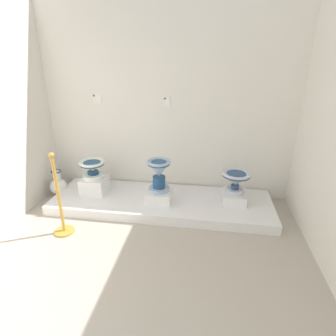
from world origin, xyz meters
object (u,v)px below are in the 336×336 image
at_px(antique_toilet_leftmost, 159,172).
at_px(antique_toilet_squat_floral, 236,179).
at_px(plinth_block_leftmost, 159,195).
at_px(stanchion_post_near_left, 61,209).
at_px(info_placard_first, 97,98).
at_px(decorative_vase_companion, 58,185).
at_px(plinth_block_tall_cobalt, 95,185).
at_px(plinth_block_squat_floral, 234,197).
at_px(info_placard_second, 167,102).
at_px(antique_toilet_tall_cobalt, 93,168).

xyz_separation_m(antique_toilet_leftmost, antique_toilet_squat_floral, (1.06, 0.14, -0.10)).
bearing_deg(plinth_block_leftmost, stanchion_post_near_left, -145.49).
relative_size(antique_toilet_squat_floral, info_placard_first, 2.77).
bearing_deg(decorative_vase_companion, plinth_block_leftmost, -5.41).
distance_m(plinth_block_tall_cobalt, stanchion_post_near_left, 0.86).
bearing_deg(plinth_block_tall_cobalt, antique_toilet_squat_floral, 1.10).
height_order(plinth_block_squat_floral, stanchion_post_near_left, stanchion_post_near_left).
xyz_separation_m(plinth_block_tall_cobalt, info_placard_second, (1.04, 0.47, 1.20)).
height_order(antique_toilet_leftmost, info_placard_first, info_placard_first).
relative_size(info_placard_first, stanchion_post_near_left, 0.13).
bearing_deg(decorative_vase_companion, stanchion_post_near_left, -58.22).
relative_size(antique_toilet_tall_cobalt, antique_toilet_squat_floral, 0.93).
bearing_deg(info_placard_first, antique_toilet_tall_cobalt, -86.82).
bearing_deg(antique_toilet_tall_cobalt, plinth_block_leftmost, -5.76).
distance_m(antique_toilet_leftmost, info_placard_second, 1.04).
height_order(antique_toilet_tall_cobalt, stanchion_post_near_left, stanchion_post_near_left).
xyz_separation_m(plinth_block_leftmost, info_placard_second, (0.02, 0.57, 1.24)).
relative_size(info_placard_second, decorative_vase_companion, 0.37).
relative_size(plinth_block_tall_cobalt, info_placard_first, 2.51).
distance_m(antique_toilet_leftmost, decorative_vase_companion, 1.71).
bearing_deg(info_placard_first, antique_toilet_leftmost, -28.84).
xyz_separation_m(antique_toilet_leftmost, info_placard_first, (-1.04, 0.57, 0.90)).
xyz_separation_m(plinth_block_squat_floral, stanchion_post_near_left, (-2.15, -0.89, 0.13)).
bearing_deg(info_placard_second, decorative_vase_companion, -165.97).
bearing_deg(antique_toilet_leftmost, info_placard_first, 151.16).
bearing_deg(plinth_block_tall_cobalt, stanchion_post_near_left, -94.84).
relative_size(plinth_block_squat_floral, antique_toilet_squat_floral, 0.95).
height_order(plinth_block_tall_cobalt, antique_toilet_tall_cobalt, antique_toilet_tall_cobalt).
xyz_separation_m(plinth_block_tall_cobalt, antique_toilet_squat_floral, (2.08, 0.04, 0.23)).
bearing_deg(decorative_vase_companion, antique_toilet_leftmost, -5.41).
bearing_deg(info_placard_first, info_placard_second, -0.00).
distance_m(info_placard_first, stanchion_post_near_left, 1.75).
height_order(antique_toilet_squat_floral, decorative_vase_companion, antique_toilet_squat_floral).
bearing_deg(info_placard_second, antique_toilet_tall_cobalt, -155.64).
height_order(antique_toilet_squat_floral, info_placard_second, info_placard_second).
distance_m(plinth_block_squat_floral, info_placard_first, 2.50).
distance_m(plinth_block_leftmost, info_placard_first, 1.74).
height_order(antique_toilet_tall_cobalt, antique_toilet_leftmost, antique_toilet_leftmost).
bearing_deg(decorative_vase_companion, plinth_block_tall_cobalt, -4.83).
xyz_separation_m(plinth_block_tall_cobalt, antique_toilet_tall_cobalt, (0.00, 0.00, 0.29)).
bearing_deg(stanchion_post_near_left, info_placard_first, 88.02).
xyz_separation_m(plinth_block_leftmost, plinth_block_squat_floral, (1.06, 0.14, -0.01)).
height_order(antique_toilet_tall_cobalt, decorative_vase_companion, antique_toilet_tall_cobalt).
distance_m(plinth_block_tall_cobalt, info_placard_second, 1.66).
xyz_separation_m(info_placard_second, decorative_vase_companion, (-1.68, -0.42, -1.27)).
xyz_separation_m(plinth_block_tall_cobalt, plinth_block_squat_floral, (2.08, 0.04, -0.05)).
bearing_deg(antique_toilet_leftmost, plinth_block_squat_floral, 7.64).
xyz_separation_m(antique_toilet_squat_floral, stanchion_post_near_left, (-2.15, -0.89, -0.15)).
height_order(info_placard_second, stanchion_post_near_left, info_placard_second).
height_order(plinth_block_leftmost, antique_toilet_squat_floral, antique_toilet_squat_floral).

